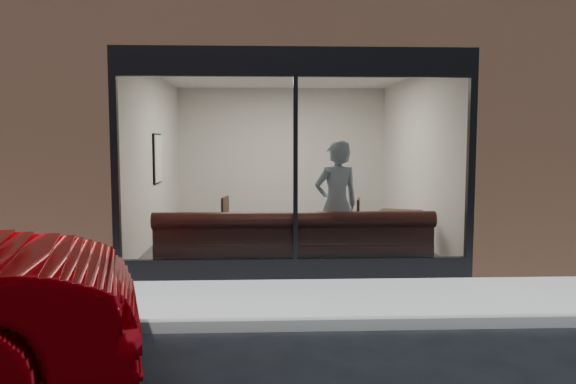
{
  "coord_description": "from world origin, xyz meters",
  "views": [
    {
      "loc": [
        -0.43,
        -5.65,
        1.95
      ],
      "look_at": [
        -0.09,
        2.4,
        1.2
      ],
      "focal_mm": 35.0,
      "sensor_mm": 36.0,
      "label": 1
    }
  ],
  "objects_px": {
    "cafe_chair_right": "(347,240)",
    "cafe_table_right": "(400,213)",
    "banquette": "(294,258)",
    "cafe_chair_left": "(215,236)",
    "cafe_table_left": "(212,218)",
    "person": "(336,205)"
  },
  "relations": [
    {
      "from": "person",
      "to": "cafe_chair_left",
      "type": "height_order",
      "value": "person"
    },
    {
      "from": "person",
      "to": "cafe_chair_right",
      "type": "bearing_deg",
      "value": -123.94
    },
    {
      "from": "banquette",
      "to": "cafe_chair_left",
      "type": "distance_m",
      "value": 2.25
    },
    {
      "from": "cafe_chair_right",
      "to": "cafe_chair_left",
      "type": "bearing_deg",
      "value": 0.26
    },
    {
      "from": "cafe_chair_left",
      "to": "cafe_chair_right",
      "type": "xyz_separation_m",
      "value": [
        2.3,
        -0.46,
        0.0
      ]
    },
    {
      "from": "person",
      "to": "cafe_table_right",
      "type": "xyz_separation_m",
      "value": [
        1.17,
        0.83,
        -0.23
      ]
    },
    {
      "from": "banquette",
      "to": "person",
      "type": "bearing_deg",
      "value": 21.9
    },
    {
      "from": "cafe_table_left",
      "to": "cafe_chair_left",
      "type": "bearing_deg",
      "value": 93.22
    },
    {
      "from": "person",
      "to": "cafe_table_left",
      "type": "xyz_separation_m",
      "value": [
        -1.9,
        0.29,
        -0.23
      ]
    },
    {
      "from": "banquette",
      "to": "cafe_chair_left",
      "type": "xyz_separation_m",
      "value": [
        -1.31,
        1.83,
        0.01
      ]
    },
    {
      "from": "cafe_chair_left",
      "to": "cafe_table_right",
      "type": "bearing_deg",
      "value": 175.59
    },
    {
      "from": "cafe_table_right",
      "to": "cafe_chair_right",
      "type": "height_order",
      "value": "cafe_table_right"
    },
    {
      "from": "cafe_table_right",
      "to": "cafe_chair_left",
      "type": "height_order",
      "value": "cafe_table_right"
    },
    {
      "from": "cafe_chair_left",
      "to": "cafe_chair_right",
      "type": "height_order",
      "value": "cafe_chair_left"
    },
    {
      "from": "cafe_table_left",
      "to": "cafe_chair_right",
      "type": "height_order",
      "value": "cafe_table_left"
    },
    {
      "from": "cafe_chair_right",
      "to": "cafe_table_right",
      "type": "bearing_deg",
      "value": 172.94
    },
    {
      "from": "banquette",
      "to": "cafe_chair_right",
      "type": "distance_m",
      "value": 1.69
    },
    {
      "from": "cafe_table_right",
      "to": "cafe_table_left",
      "type": "bearing_deg",
      "value": -170.03
    },
    {
      "from": "cafe_chair_right",
      "to": "cafe_table_left",
      "type": "bearing_deg",
      "value": 31.82
    },
    {
      "from": "cafe_table_right",
      "to": "cafe_chair_right",
      "type": "xyz_separation_m",
      "value": [
        -0.85,
        0.28,
        -0.5
      ]
    },
    {
      "from": "banquette",
      "to": "cafe_chair_right",
      "type": "xyz_separation_m",
      "value": [
        0.99,
        1.37,
        0.01
      ]
    },
    {
      "from": "person",
      "to": "cafe_chair_left",
      "type": "relative_size",
      "value": 4.14
    }
  ]
}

